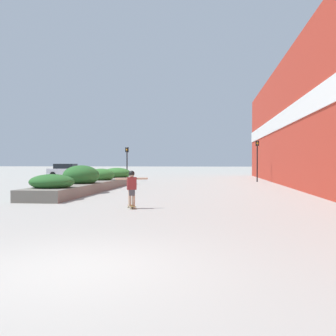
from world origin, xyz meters
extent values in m
plane|color=#A3A099|center=(0.00, 0.00, 0.00)|extent=(300.00, 300.00, 0.00)
cube|color=#B23323|center=(7.82, 20.53, 4.72)|extent=(0.60, 45.73, 9.44)
cube|color=white|center=(7.48, 26.84, 4.89)|extent=(0.06, 33.11, 1.20)
cube|color=slate|center=(-5.09, 16.75, 0.27)|extent=(2.07, 15.47, 0.54)
ellipsoid|color=#286028|center=(-5.10, 10.81, 0.81)|extent=(2.09, 1.82, 0.72)
ellipsoid|color=#286028|center=(-5.03, 14.58, 0.97)|extent=(2.03, 2.12, 1.16)
ellipsoid|color=#33702D|center=(-5.03, 18.48, 0.86)|extent=(1.78, 1.53, 0.87)
ellipsoid|color=#33702D|center=(-5.03, 22.66, 0.86)|extent=(2.21, 1.84, 0.86)
cube|color=olive|center=(-0.70, 7.86, 0.09)|extent=(0.46, 0.73, 0.01)
cylinder|color=beige|center=(-0.88, 8.05, 0.03)|extent=(0.08, 0.08, 0.06)
cylinder|color=beige|center=(-0.72, 8.12, 0.03)|extent=(0.08, 0.08, 0.06)
cylinder|color=beige|center=(-0.69, 7.60, 0.03)|extent=(0.08, 0.08, 0.06)
cylinder|color=beige|center=(-0.52, 7.66, 0.03)|extent=(0.08, 0.08, 0.06)
cylinder|color=tan|center=(-0.77, 7.83, 0.40)|extent=(0.14, 0.14, 0.60)
cylinder|color=tan|center=(-0.63, 7.89, 0.40)|extent=(0.14, 0.14, 0.60)
cube|color=#4C4C51|center=(-0.70, 7.86, 0.59)|extent=(0.27, 0.25, 0.21)
cube|color=maroon|center=(-0.70, 7.86, 0.93)|extent=(0.38, 0.29, 0.47)
cylinder|color=tan|center=(-1.06, 7.71, 1.11)|extent=(0.44, 0.24, 0.08)
cylinder|color=tan|center=(-0.34, 8.01, 1.11)|extent=(0.44, 0.24, 0.08)
sphere|color=tan|center=(-0.70, 7.86, 1.26)|extent=(0.19, 0.19, 0.19)
sphere|color=black|center=(-0.70, 7.86, 1.29)|extent=(0.22, 0.22, 0.22)
cube|color=#BCBCC1|center=(14.69, 35.69, 0.64)|extent=(4.65, 1.78, 0.59)
cube|color=black|center=(14.88, 35.69, 1.17)|extent=(2.56, 1.57, 0.46)
cylinder|color=black|center=(13.25, 34.84, 0.34)|extent=(0.69, 0.22, 0.69)
cylinder|color=black|center=(13.25, 36.53, 0.34)|extent=(0.69, 0.22, 0.69)
cube|color=silver|center=(-13.97, 34.99, 0.67)|extent=(4.10, 1.82, 0.68)
cube|color=black|center=(-14.13, 34.99, 1.28)|extent=(2.25, 1.60, 0.54)
cylinder|color=black|center=(-12.70, 35.85, 0.33)|extent=(0.66, 0.22, 0.66)
cylinder|color=black|center=(-12.70, 34.12, 0.33)|extent=(0.66, 0.22, 0.66)
cylinder|color=black|center=(-15.24, 35.85, 0.33)|extent=(0.66, 0.22, 0.66)
cylinder|color=black|center=(-15.24, 34.12, 0.33)|extent=(0.66, 0.22, 0.66)
cylinder|color=black|center=(-5.48, 28.17, 1.33)|extent=(0.11, 0.11, 2.65)
cube|color=black|center=(-5.48, 28.17, 2.88)|extent=(0.28, 0.20, 0.45)
sphere|color=#2D2823|center=(-5.48, 28.05, 3.03)|extent=(0.15, 0.15, 0.15)
sphere|color=orange|center=(-5.48, 28.05, 2.88)|extent=(0.15, 0.15, 0.15)
sphere|color=#2D2823|center=(-5.48, 28.05, 2.73)|extent=(0.15, 0.15, 0.15)
cylinder|color=black|center=(6.29, 27.76, 1.58)|extent=(0.11, 0.11, 3.16)
cube|color=black|center=(6.29, 27.76, 3.39)|extent=(0.28, 0.20, 0.45)
sphere|color=#2D2823|center=(6.29, 27.64, 3.54)|extent=(0.15, 0.15, 0.15)
sphere|color=orange|center=(6.29, 27.64, 3.39)|extent=(0.15, 0.15, 0.15)
sphere|color=#2D2823|center=(6.29, 27.64, 3.24)|extent=(0.15, 0.15, 0.15)
camera|label=1|loc=(2.21, -5.76, 1.71)|focal=40.00mm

